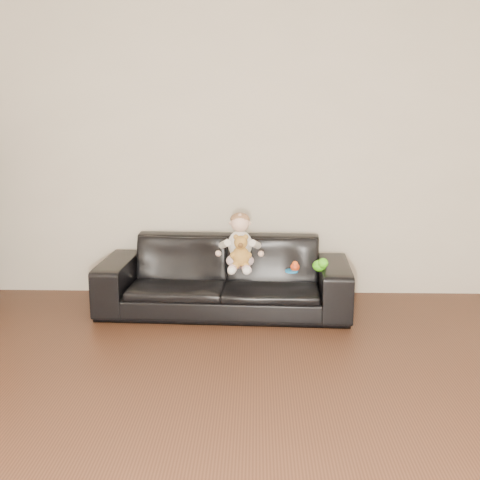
{
  "coord_description": "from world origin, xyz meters",
  "views": [
    {
      "loc": [
        0.07,
        -2.32,
        1.57
      ],
      "look_at": [
        -0.05,
        2.16,
        0.59
      ],
      "focal_mm": 45.0,
      "sensor_mm": 36.0,
      "label": 1
    }
  ],
  "objects_px": {
    "sofa": "(224,276)",
    "toy_rattle": "(295,267)",
    "toy_blue_disc": "(292,271)",
    "teddy_bear": "(241,251)",
    "toy_green": "(319,266)",
    "baby": "(240,244)"
  },
  "relations": [
    {
      "from": "sofa",
      "to": "toy_rattle",
      "type": "relative_size",
      "value": 27.77
    },
    {
      "from": "toy_rattle",
      "to": "toy_blue_disc",
      "type": "bearing_deg",
      "value": -159.8
    },
    {
      "from": "sofa",
      "to": "teddy_bear",
      "type": "xyz_separation_m",
      "value": [
        0.14,
        -0.24,
        0.25
      ]
    },
    {
      "from": "sofa",
      "to": "teddy_bear",
      "type": "height_order",
      "value": "teddy_bear"
    },
    {
      "from": "toy_rattle",
      "to": "toy_green",
      "type": "bearing_deg",
      "value": 4.0
    },
    {
      "from": "toy_rattle",
      "to": "toy_blue_disc",
      "type": "xyz_separation_m",
      "value": [
        -0.03,
        -0.01,
        -0.03
      ]
    },
    {
      "from": "teddy_bear",
      "to": "toy_green",
      "type": "distance_m",
      "value": 0.61
    },
    {
      "from": "toy_blue_disc",
      "to": "baby",
      "type": "bearing_deg",
      "value": 166.29
    },
    {
      "from": "toy_rattle",
      "to": "teddy_bear",
      "type": "bearing_deg",
      "value": -173.54
    },
    {
      "from": "teddy_bear",
      "to": "toy_green",
      "type": "height_order",
      "value": "teddy_bear"
    },
    {
      "from": "teddy_bear",
      "to": "toy_rattle",
      "type": "relative_size",
      "value": 3.48
    },
    {
      "from": "teddy_bear",
      "to": "sofa",
      "type": "bearing_deg",
      "value": 105.69
    },
    {
      "from": "baby",
      "to": "toy_rattle",
      "type": "distance_m",
      "value": 0.45
    },
    {
      "from": "sofa",
      "to": "teddy_bear",
      "type": "relative_size",
      "value": 7.98
    },
    {
      "from": "sofa",
      "to": "toy_rattle",
      "type": "xyz_separation_m",
      "value": [
        0.54,
        -0.19,
        0.13
      ]
    },
    {
      "from": "teddy_bear",
      "to": "toy_blue_disc",
      "type": "xyz_separation_m",
      "value": [
        0.38,
        0.04,
        -0.16
      ]
    },
    {
      "from": "toy_green",
      "to": "teddy_bear",
      "type": "bearing_deg",
      "value": -174.31
    },
    {
      "from": "baby",
      "to": "toy_green",
      "type": "distance_m",
      "value": 0.62
    },
    {
      "from": "teddy_bear",
      "to": "toy_blue_disc",
      "type": "relative_size",
      "value": 2.51
    },
    {
      "from": "toy_green",
      "to": "sofa",
      "type": "bearing_deg",
      "value": 166.15
    },
    {
      "from": "toy_blue_disc",
      "to": "sofa",
      "type": "bearing_deg",
      "value": 158.72
    },
    {
      "from": "baby",
      "to": "teddy_bear",
      "type": "bearing_deg",
      "value": -87.15
    }
  ]
}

